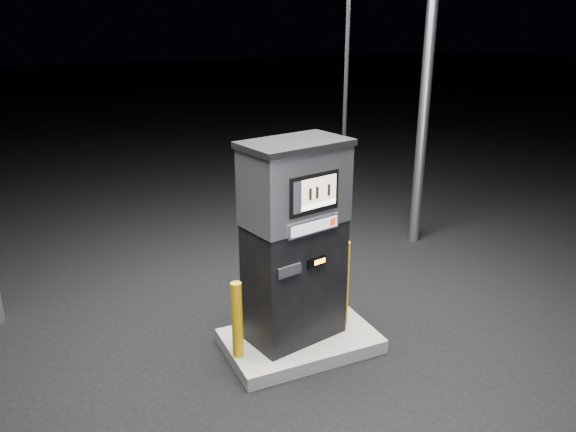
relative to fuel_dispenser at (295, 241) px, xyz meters
name	(u,v)px	position (x,y,z in m)	size (l,w,h in m)	color
ground	(300,347)	(0.05, -0.04, -1.24)	(80.00, 80.00, 0.00)	black
pump_island	(300,341)	(0.05, -0.04, -1.17)	(1.60, 1.00, 0.15)	gray
fuel_dispenser	(295,241)	(0.00, 0.00, 0.00)	(1.23, 0.83, 4.41)	black
bollard_left	(237,320)	(-0.69, -0.13, -0.68)	(0.11, 0.11, 0.82)	#DBA20C
bollard_right	(343,283)	(0.60, 0.02, -0.61)	(0.13, 0.13, 0.97)	#DBA20C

